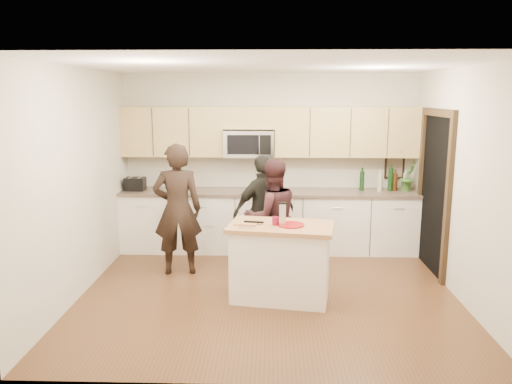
{
  "coord_description": "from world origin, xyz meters",
  "views": [
    {
      "loc": [
        0.03,
        -5.77,
        2.38
      ],
      "look_at": [
        -0.16,
        0.35,
        1.18
      ],
      "focal_mm": 35.0,
      "sensor_mm": 36.0,
      "label": 1
    }
  ],
  "objects_px": {
    "woman_right": "(264,212)",
    "woman_center": "(272,217)",
    "island": "(281,261)",
    "toaster": "(135,184)",
    "woman_left": "(178,209)"
  },
  "relations": [
    {
      "from": "woman_center",
      "to": "island",
      "type": "bearing_deg",
      "value": 78.63
    },
    {
      "from": "woman_left",
      "to": "woman_right",
      "type": "xyz_separation_m",
      "value": [
        1.15,
        0.31,
        -0.1
      ]
    },
    {
      "from": "island",
      "to": "toaster",
      "type": "distance_m",
      "value": 2.93
    },
    {
      "from": "woman_center",
      "to": "woman_left",
      "type": "bearing_deg",
      "value": -18.6
    },
    {
      "from": "woman_right",
      "to": "woman_center",
      "type": "bearing_deg",
      "value": 81.74
    },
    {
      "from": "island",
      "to": "woman_center",
      "type": "relative_size",
      "value": 0.83
    },
    {
      "from": "island",
      "to": "woman_center",
      "type": "bearing_deg",
      "value": 106.43
    },
    {
      "from": "toaster",
      "to": "woman_center",
      "type": "xyz_separation_m",
      "value": [
        2.09,
        -1.02,
        -0.26
      ]
    },
    {
      "from": "woman_right",
      "to": "island",
      "type": "bearing_deg",
      "value": 72.97
    },
    {
      "from": "island",
      "to": "toaster",
      "type": "relative_size",
      "value": 4.38
    },
    {
      "from": "woman_left",
      "to": "toaster",
      "type": "bearing_deg",
      "value": -59.45
    },
    {
      "from": "island",
      "to": "woman_left",
      "type": "height_order",
      "value": "woman_left"
    },
    {
      "from": "island",
      "to": "toaster",
      "type": "xyz_separation_m",
      "value": [
        -2.2,
        1.85,
        0.58
      ]
    },
    {
      "from": "island",
      "to": "woman_center",
      "type": "xyz_separation_m",
      "value": [
        -0.11,
        0.83,
        0.32
      ]
    },
    {
      "from": "toaster",
      "to": "woman_right",
      "type": "xyz_separation_m",
      "value": [
        1.98,
        -0.72,
        -0.25
      ]
    }
  ]
}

